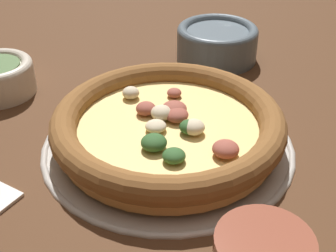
% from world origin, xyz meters
% --- Properties ---
extents(ground_plane, '(3.00, 3.00, 0.00)m').
position_xyz_m(ground_plane, '(0.00, 0.00, 0.00)').
color(ground_plane, '#4C2D19').
extents(pizza_tray, '(0.31, 0.31, 0.01)m').
position_xyz_m(pizza_tray, '(0.00, 0.00, 0.00)').
color(pizza_tray, '#B7B2A8').
rests_on(pizza_tray, ground_plane).
extents(pizza, '(0.28, 0.28, 0.04)m').
position_xyz_m(pizza, '(-0.00, -0.00, 0.03)').
color(pizza, tan).
rests_on(pizza, pizza_tray).
extents(bowl_near, '(0.13, 0.13, 0.06)m').
position_xyz_m(bowl_near, '(0.26, 0.00, 0.03)').
color(bowl_near, slate).
rests_on(bowl_near, ground_plane).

